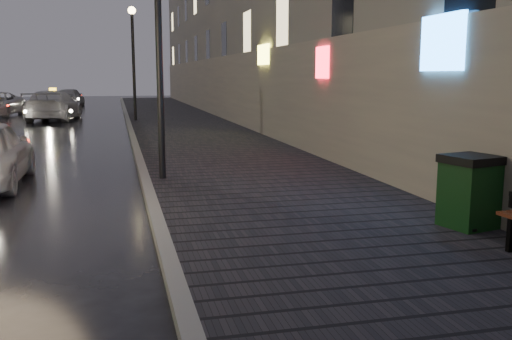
{
  "coord_description": "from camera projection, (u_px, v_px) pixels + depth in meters",
  "views": [
    {
      "loc": [
        0.95,
        -5.89,
        2.28
      ],
      "look_at": [
        3.0,
        2.45,
        0.85
      ],
      "focal_mm": 40.0,
      "sensor_mm": 36.0,
      "label": 1
    }
  ],
  "objects": [
    {
      "name": "curb",
      "position": [
        129.0,
        124.0,
        26.25
      ],
      "size": [
        0.2,
        58.0,
        0.15
      ],
      "primitive_type": "cube",
      "color": "slate",
      "rests_on": "ground"
    },
    {
      "name": "trash_bin",
      "position": [
        469.0,
        191.0,
        8.03
      ],
      "size": [
        0.81,
        0.81,
        1.03
      ],
      "rotation": [
        0.0,
        0.0,
        0.23
      ],
      "color": "black",
      "rests_on": "sidewalk"
    },
    {
      "name": "lamp_far",
      "position": [
        133.0,
        49.0,
        26.73
      ],
      "size": [
        0.36,
        0.36,
        5.28
      ],
      "color": "black",
      "rests_on": "sidewalk"
    },
    {
      "name": "ground",
      "position": [
        27.0,
        302.0,
        5.79
      ],
      "size": [
        120.0,
        120.0,
        0.0
      ],
      "primitive_type": "plane",
      "color": "black",
      "rests_on": "ground"
    },
    {
      "name": "sidewalk",
      "position": [
        181.0,
        123.0,
        26.81
      ],
      "size": [
        4.6,
        58.0,
        0.15
      ],
      "primitive_type": "cube",
      "color": "black",
      "rests_on": "ground"
    },
    {
      "name": "lamp_near",
      "position": [
        158.0,
        14.0,
        11.4
      ],
      "size": [
        0.36,
        0.36,
        5.28
      ],
      "color": "black",
      "rests_on": "sidewalk"
    },
    {
      "name": "taxi_mid",
      "position": [
        54.0,
        105.0,
        29.09
      ],
      "size": [
        2.71,
        5.42,
        1.51
      ],
      "primitive_type": "imported",
      "rotation": [
        0.0,
        0.0,
        3.02
      ],
      "color": "silver",
      "rests_on": "ground"
    },
    {
      "name": "car_far",
      "position": [
        70.0,
        97.0,
        42.19
      ],
      "size": [
        2.1,
        4.19,
        1.37
      ],
      "primitive_type": "imported",
      "rotation": [
        0.0,
        0.0,
        3.02
      ],
      "color": "#9C9DA4",
      "rests_on": "ground"
    }
  ]
}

